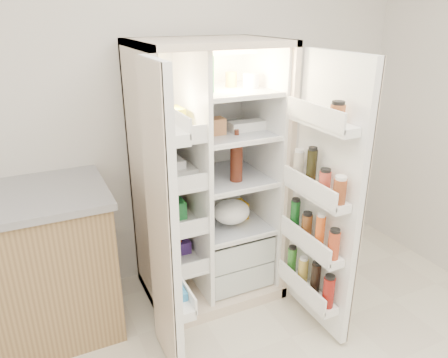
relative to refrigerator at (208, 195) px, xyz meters
name	(u,v)px	position (x,y,z in m)	size (l,w,h in m)	color
wall_back	(161,103)	(-0.20, 0.35, 0.61)	(4.00, 0.02, 2.70)	silver
refrigerator	(208,195)	(0.00, 0.00, 0.00)	(0.92, 0.70, 1.80)	beige
freezer_door	(163,228)	(-0.52, -0.60, 0.15)	(0.15, 0.40, 1.72)	white
fridge_door	(324,204)	(0.46, -0.69, 0.13)	(0.17, 0.58, 1.72)	white
kitchen_counter	(0,274)	(-1.37, -0.01, -0.26)	(1.33, 0.71, 0.97)	olive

